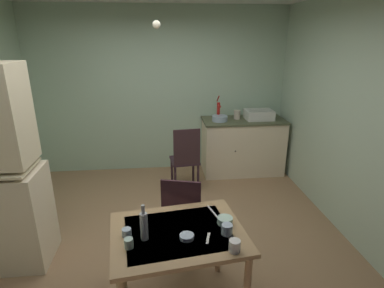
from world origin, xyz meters
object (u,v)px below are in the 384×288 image
at_px(sink_basin, 259,114).
at_px(serving_bowl_wide, 225,221).
at_px(dining_table, 178,243).
at_px(chair_far_side, 183,216).
at_px(glass_bottle, 144,225).
at_px(chair_by_counter, 185,158).
at_px(hand_pump, 218,109).
at_px(mixing_bowl_counter, 220,118).
at_px(mug_dark, 235,246).

distance_m(sink_basin, serving_bowl_wide, 2.89).
bearing_deg(dining_table, sink_basin, 61.20).
relative_size(chair_far_side, glass_bottle, 3.26).
height_order(dining_table, chair_by_counter, chair_by_counter).
height_order(hand_pump, chair_far_side, hand_pump).
height_order(mixing_bowl_counter, chair_by_counter, mixing_bowl_counter).
height_order(hand_pump, glass_bottle, hand_pump).
bearing_deg(chair_by_counter, sink_basin, 25.71).
distance_m(hand_pump, chair_by_counter, 1.05).
distance_m(serving_bowl_wide, mug_dark, 0.35).
distance_m(hand_pump, dining_table, 2.93).
xyz_separation_m(mixing_bowl_counter, chair_by_counter, (-0.60, -0.56, -0.44)).
height_order(mixing_bowl_counter, serving_bowl_wide, mixing_bowl_counter).
distance_m(sink_basin, hand_pump, 0.67).
height_order(sink_basin, chair_by_counter, sink_basin).
relative_size(hand_pump, serving_bowl_wide, 3.10).
height_order(mixing_bowl_counter, chair_far_side, mixing_bowl_counter).
relative_size(dining_table, mug_dark, 12.68).
relative_size(chair_far_side, chair_by_counter, 0.95).
bearing_deg(chair_far_side, glass_bottle, -116.32).
height_order(hand_pump, serving_bowl_wide, hand_pump).
height_order(chair_by_counter, glass_bottle, glass_bottle).
bearing_deg(chair_by_counter, mug_dark, -86.46).
bearing_deg(serving_bowl_wide, chair_far_side, 118.13).
height_order(sink_basin, dining_table, sink_basin).
relative_size(dining_table, glass_bottle, 3.91).
relative_size(hand_pump, dining_table, 0.34).
bearing_deg(chair_by_counter, serving_bowl_wide, -85.79).
distance_m(sink_basin, dining_table, 3.13).
distance_m(mixing_bowl_counter, chair_by_counter, 0.93).
relative_size(mixing_bowl_counter, chair_by_counter, 0.25).
bearing_deg(mixing_bowl_counter, sink_basin, 4.35).
distance_m(mixing_bowl_counter, serving_bowl_wide, 2.65).
height_order(sink_basin, glass_bottle, sink_basin).
height_order(hand_pump, mixing_bowl_counter, hand_pump).
bearing_deg(hand_pump, mug_dark, -98.37).
bearing_deg(sink_basin, mug_dark, -110.35).
distance_m(chair_by_counter, mug_dark, 2.42).
height_order(sink_basin, mixing_bowl_counter, sink_basin).
bearing_deg(serving_bowl_wide, dining_table, -169.75).
height_order(dining_table, mug_dark, mug_dark).
xyz_separation_m(hand_pump, chair_far_side, (-0.75, -2.14, -0.59)).
bearing_deg(serving_bowl_wide, mug_dark, -90.47).
distance_m(hand_pump, glass_bottle, 3.05).
relative_size(mixing_bowl_counter, serving_bowl_wide, 1.97).
xyz_separation_m(hand_pump, mug_dark, (-0.45, -3.05, -0.29)).
bearing_deg(glass_bottle, dining_table, 14.06).
height_order(sink_basin, serving_bowl_wide, sink_basin).
bearing_deg(chair_by_counter, chair_far_side, -95.73).
xyz_separation_m(serving_bowl_wide, glass_bottle, (-0.64, -0.13, 0.09)).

